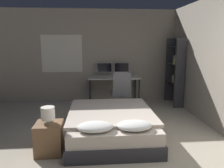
{
  "coord_description": "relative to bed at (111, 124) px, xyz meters",
  "views": [
    {
      "loc": [
        -0.6,
        -2.67,
        1.76
      ],
      "look_at": [
        -0.16,
        2.54,
        0.75
      ],
      "focal_mm": 35.0,
      "sensor_mm": 36.0,
      "label": 1
    }
  ],
  "objects": [
    {
      "name": "bedside_lamp",
      "position": [
        -1.03,
        -0.54,
        0.42
      ],
      "size": [
        0.21,
        0.21,
        0.26
      ],
      "color": "gray",
      "rests_on": "nightstand"
    },
    {
      "name": "computer_mouse",
      "position": [
        0.52,
        2.06,
        0.55
      ],
      "size": [
        0.07,
        0.05,
        0.04
      ],
      "color": "#B7B7BC",
      "rests_on": "desk"
    },
    {
      "name": "office_chair",
      "position": [
        0.37,
        1.48,
        0.19
      ],
      "size": [
        0.52,
        0.52,
        1.04
      ],
      "color": "black",
      "rests_on": "ground_plane"
    },
    {
      "name": "wall_side_right",
      "position": [
        2.15,
        0.31,
        1.11
      ],
      "size": [
        0.06,
        12.0,
        2.7
      ],
      "color": "#9E9384",
      "rests_on": "ground_plane"
    },
    {
      "name": "monitor_right",
      "position": [
        0.51,
        2.52,
        0.76
      ],
      "size": [
        0.45,
        0.16,
        0.39
      ],
      "color": "#B7B7BC",
      "rests_on": "desk"
    },
    {
      "name": "nightstand",
      "position": [
        -1.03,
        -0.54,
        0.01
      ],
      "size": [
        0.42,
        0.42,
        0.5
      ],
      "color": "brown",
      "rests_on": "ground_plane"
    },
    {
      "name": "monitor_left",
      "position": [
        0.0,
        2.52,
        0.76
      ],
      "size": [
        0.45,
        0.16,
        0.39
      ],
      "color": "#B7B7BC",
      "rests_on": "desk"
    },
    {
      "name": "bed",
      "position": [
        0.0,
        0.0,
        0.0
      ],
      "size": [
        1.57,
        1.97,
        0.56
      ],
      "color": "#2D2D33",
      "rests_on": "ground_plane"
    },
    {
      "name": "keyboard",
      "position": [
        0.26,
        2.06,
        0.54
      ],
      "size": [
        0.35,
        0.13,
        0.02
      ],
      "color": "#B7B7BC",
      "rests_on": "desk"
    },
    {
      "name": "wall_back",
      "position": [
        0.27,
        2.69,
        1.11
      ],
      "size": [
        12.0,
        0.08,
        2.7
      ],
      "color": "#9E9384",
      "rests_on": "ground_plane"
    },
    {
      "name": "bookshelf",
      "position": [
        1.96,
        1.97,
        0.77
      ],
      "size": [
        0.27,
        0.8,
        1.86
      ],
      "color": "#333338",
      "rests_on": "ground_plane"
    },
    {
      "name": "desk",
      "position": [
        0.26,
        2.29,
        0.44
      ],
      "size": [
        1.48,
        0.67,
        0.78
      ],
      "color": "beige",
      "rests_on": "ground_plane"
    }
  ]
}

